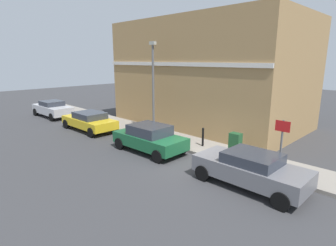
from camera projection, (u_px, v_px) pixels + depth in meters
The scene contains 12 objects.
ground at pixel (195, 164), 12.82m from camera, with size 80.00×80.00×0.00m, color #38383A.
sidewalk at pixel (146, 131), 18.35m from camera, with size 2.26×30.00×0.15m, color gray.
corner_building at pixel (210, 74), 20.04m from camera, with size 8.08×13.06×7.50m.
car_grey at pixel (250, 169), 10.38m from camera, with size 1.93×4.29×1.37m.
car_green at pixel (150, 138), 14.35m from camera, with size 2.05×4.10×1.46m.
car_yellow at pixel (89, 121), 18.66m from camera, with size 1.99×4.49×1.30m.
car_silver at pixel (53, 109), 23.11m from camera, with size 1.95×4.33×1.37m.
utility_cabinet at pixel (235, 145), 13.35m from camera, with size 0.46×0.61×1.15m.
bollard_near_cabinet at pixel (203, 136), 14.83m from camera, with size 0.14×0.14×1.04m.
bollard_far_kerb at pixel (167, 132), 15.60m from camera, with size 0.14×0.14×1.04m.
street_sign at pixel (282, 139), 10.97m from camera, with size 0.08×0.60×2.30m.
lamppost at pixel (153, 84), 16.98m from camera, with size 0.20×0.44×5.72m.
Camera 1 is at (-9.46, -7.56, 4.80)m, focal length 29.00 mm.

